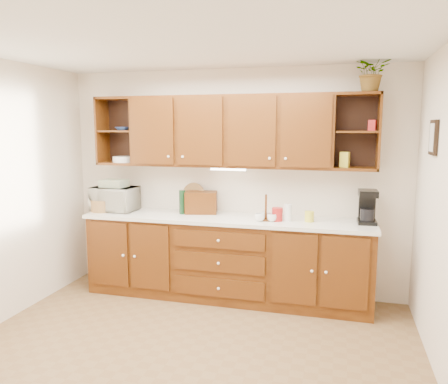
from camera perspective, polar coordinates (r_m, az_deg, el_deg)
The scene contains 24 objects.
floor at distance 3.93m, azimuth -5.50°, elevation -21.11°, with size 4.00×4.00×0.00m, color brown.
ceiling at distance 3.48m, azimuth -6.13°, elevation 19.39°, with size 4.00×4.00×0.00m, color white.
back_wall at distance 5.13m, azimuth 1.14°, elevation 1.32°, with size 4.00×4.00×0.00m, color beige.
base_cabinets at distance 5.03m, azimuth 0.28°, elevation -8.75°, with size 3.20×0.60×0.90m, color #3B1906.
countertop at distance 4.90m, azimuth 0.26°, elevation -3.53°, with size 3.24×0.64×0.04m, color silver.
upper_cabinets at distance 4.93m, azimuth 0.82°, elevation 7.94°, with size 3.20×0.33×0.80m.
undercabinet_light at distance 4.91m, azimuth 0.54°, elevation 2.99°, with size 0.40×0.05×0.03m, color white.
framed_picture at distance 4.17m, azimuth 25.69°, elevation 6.44°, with size 0.03×0.24×0.30m, color black.
wicker_basket at distance 5.41m, azimuth -15.66°, elevation -1.73°, with size 0.25×0.25×0.14m, color #9E7841.
microwave at distance 5.42m, azimuth -14.09°, elevation -0.87°, with size 0.52×0.35×0.29m, color beige.
towel_stack at distance 5.39m, azimuth -14.16°, elevation 1.10°, with size 0.29×0.22×0.09m, color #D8B965.
wine_bottle at distance 5.07m, azimuth -5.47°, elevation -1.31°, with size 0.07×0.07×0.28m, color black.
woven_tray at distance 5.26m, azimuth -4.07°, elevation -2.39°, with size 0.34×0.34×0.02m, color #9E7841.
bread_box at distance 5.11m, azimuth -2.99°, elevation -1.37°, with size 0.36×0.23×0.25m, color #3B1906.
mug_tree at distance 4.73m, azimuth 5.48°, elevation -3.21°, with size 0.27×0.26×0.29m.
canister_red at distance 4.72m, azimuth 6.98°, elevation -2.92°, with size 0.12×0.12×0.14m, color #A31817.
canister_white at distance 4.73m, azimuth 8.33°, elevation -2.69°, with size 0.09×0.09×0.18m, color white.
canister_yellow at distance 4.74m, azimuth 11.08°, elevation -3.16°, with size 0.10×0.10×0.11m, color gold.
coffee_maker at distance 4.80m, azimuth 18.21°, elevation -1.89°, with size 0.20×0.25×0.35m.
bowl_stack at distance 5.39m, azimuth -13.08°, elevation 8.06°, with size 0.17×0.17×0.04m, color #26458D.
plate_stack at distance 5.40m, azimuth -13.07°, elevation 4.18°, with size 0.24×0.24×0.07m, color white.
pantry_box_yellow at distance 4.76m, azimuth 15.48°, elevation 4.09°, with size 0.09×0.07×0.16m, color gold.
pantry_box_red at distance 4.76m, azimuth 18.83°, elevation 8.24°, with size 0.07×0.06×0.11m, color #A31817.
potted_plant at distance 4.78m, azimuth 18.80°, elevation 14.59°, with size 0.35×0.30×0.39m, color #999999.
Camera 1 is at (1.22, -3.19, 1.93)m, focal length 35.00 mm.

